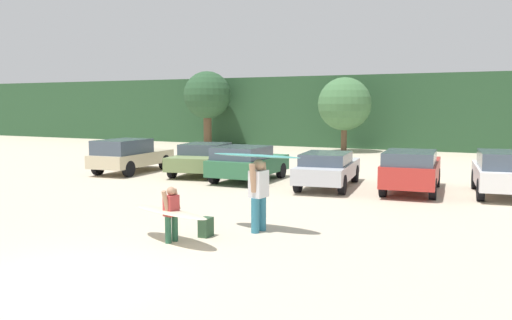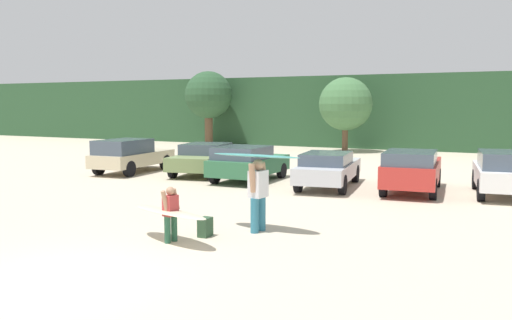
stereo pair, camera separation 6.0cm
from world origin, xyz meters
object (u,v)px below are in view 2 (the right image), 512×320
Objects in this scene: person_child at (171,211)px; surfboard_teal at (255,156)px; parked_car_forest_green at (248,162)px; parked_car_white at (505,172)px; parked_car_olive_green at (205,158)px; person_adult at (258,191)px; parked_car_red at (412,169)px; parked_car_champagne at (130,155)px; surfboard_cream at (170,212)px; backpack_dropped at (205,227)px; parked_car_silver at (328,168)px.

surfboard_teal is at bearing -117.32° from person_child.
parked_car_forest_green is 0.95× the size of parked_car_white.
parked_car_olive_green is 2.57× the size of person_adult.
surfboard_teal reaches higher than parked_car_white.
parked_car_red reaches higher than parked_car_forest_green.
parked_car_champagne is 1.82× the size of surfboard_cream.
backpack_dropped is at bearing 154.70° from parked_car_red.
person_child is 1.00m from backpack_dropped.
person_adult is 1.54m from backpack_dropped.
person_child is (5.57, -10.30, -0.02)m from parked_car_olive_green.
backpack_dropped is at bearing -160.21° from parked_car_forest_green.
surfboard_cream is (2.90, -9.30, -0.07)m from parked_car_forest_green.
person_adult is at bearing -131.13° from parked_car_champagne.
parked_car_forest_green is 2.27× the size of person_adult.
person_child is at bearing -140.96° from parked_car_champagne.
person_adult is at bearing -152.27° from parked_car_forest_green.
backpack_dropped is (-0.81, -0.99, -1.63)m from surfboard_teal.
parked_car_white is at bearing -114.75° from person_adult.
parked_car_white is at bearing -119.64° from surfboard_teal.
parked_car_white reaches higher than parked_car_olive_green.
parked_car_champagne is 1.89× the size of surfboard_teal.
parked_car_forest_green reaches higher than person_child.
parked_car_red is at bearing -94.19° from parked_car_silver.
person_adult reaches higher than parked_car_champagne.
parked_car_olive_green is 9.14m from parked_car_red.
parked_car_white is at bearing 56.57° from backpack_dropped.
parked_car_white is 11.88m from surfboard_cream.
person_adult reaches higher than person_child.
person_adult is 0.72× the size of surfboard_cream.
parked_car_olive_green is 6.20m from parked_car_silver.
person_child is at bearing -118.50° from backpack_dropped.
parked_car_silver reaches higher than backpack_dropped.
parked_car_forest_green is 0.82× the size of parked_car_silver.
parked_car_olive_green is 11.74m from surfboard_cream.
parked_car_champagne is 0.92× the size of parked_car_silver.
parked_car_forest_green is 8.60m from person_adult.
parked_car_red is (6.42, 0.13, 0.06)m from parked_car_forest_green.
parked_car_red is 8.03m from surfboard_teal.
parked_car_olive_green is at bearing -77.63° from parked_car_champagne.
parked_car_red is 1.83× the size of surfboard_cream.
parked_car_champagne is at bearing -28.77° from person_adult.
person_adult is (-5.16, -8.16, 0.17)m from parked_car_white.
parked_car_olive_green reaches higher than parked_car_silver.
person_child is (-0.52, -9.19, -0.01)m from parked_car_silver.
parked_car_white reaches higher than surfboard_cream.
parked_car_white is 3.37× the size of person_child.
parked_car_red is 10.06m from surfboard_cream.
parked_car_forest_green is at bearing -94.87° from parked_car_champagne.
parked_car_olive_green is 10.97m from surfboard_teal.
person_child reaches higher than surfboard_cream.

